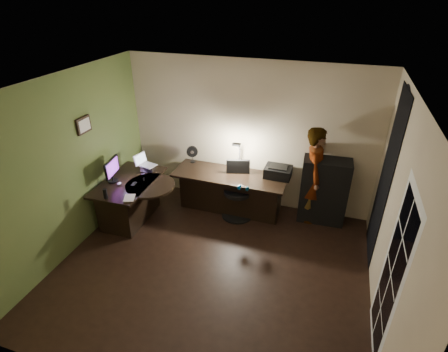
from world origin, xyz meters
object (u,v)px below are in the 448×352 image
(desk_right, at_px, (230,193))
(monitor, at_px, (112,173))
(office_chair, at_px, (238,192))
(desk_left, at_px, (131,200))
(cabinet, at_px, (324,191))
(person, at_px, (314,175))

(desk_right, bearing_deg, monitor, -153.29)
(desk_right, bearing_deg, office_chair, -32.49)
(desk_right, bearing_deg, desk_left, -152.97)
(desk_left, height_order, office_chair, office_chair)
(cabinet, bearing_deg, monitor, -164.85)
(monitor, height_order, office_chair, monitor)
(desk_left, distance_m, office_chair, 1.89)
(monitor, height_order, person, person)
(cabinet, bearing_deg, office_chair, -169.07)
(person, bearing_deg, desk_right, 97.05)
(desk_left, distance_m, monitor, 0.61)
(office_chair, bearing_deg, desk_right, 131.25)
(cabinet, relative_size, office_chair, 1.16)
(cabinet, xyz_separation_m, office_chair, (-1.45, -0.36, -0.08))
(desk_left, height_order, monitor, monitor)
(monitor, xyz_separation_m, office_chair, (2.00, 0.77, -0.43))
(cabinet, distance_m, monitor, 3.64)
(monitor, bearing_deg, person, 10.10)
(monitor, distance_m, person, 3.45)
(desk_right, relative_size, cabinet, 1.70)
(desk_left, height_order, desk_right, desk_left)
(desk_left, xyz_separation_m, person, (3.02, 1.02, 0.48))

